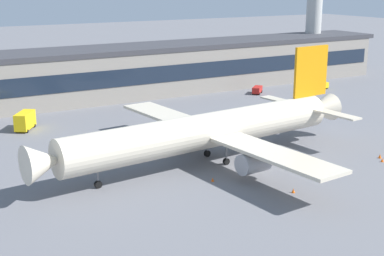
# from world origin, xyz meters

# --- Properties ---
(ground_plane) EXTENTS (600.00, 600.00, 0.00)m
(ground_plane) POSITION_xyz_m (0.00, 0.00, 0.00)
(ground_plane) COLOR slate
(terminal_building) EXTENTS (171.12, 16.82, 12.60)m
(terminal_building) POSITION_xyz_m (0.00, 61.36, 6.32)
(terminal_building) COLOR gray
(terminal_building) RESTS_ON ground_plane
(airliner) EXTENTS (59.33, 50.76, 17.36)m
(airliner) POSITION_xyz_m (-3.92, 5.48, 5.39)
(airliner) COLOR beige
(airliner) RESTS_ON ground_plane
(control_tower) EXTENTS (9.16, 9.16, 35.41)m
(control_tower) POSITION_xyz_m (71.34, 64.68, 21.88)
(control_tower) COLOR #B7B7B2
(control_tower) RESTS_ON ground_plane
(follow_me_car) EXTENTS (4.55, 4.35, 1.85)m
(follow_me_car) POSITION_xyz_m (36.58, 46.61, 1.09)
(follow_me_car) COLOR red
(follow_me_car) RESTS_ON ground_plane
(baggage_tug) EXTENTS (2.65, 3.90, 1.85)m
(baggage_tug) POSITION_xyz_m (55.89, 43.51, 1.09)
(baggage_tug) COLOR yellow
(baggage_tug) RESTS_ON ground_plane
(stair_truck) EXTENTS (5.30, 6.33, 3.55)m
(stair_truck) POSITION_xyz_m (-24.71, 40.90, 1.98)
(stair_truck) COLOR yellow
(stair_truck) RESTS_ON ground_plane
(traffic_cone_0) EXTENTS (0.49, 0.49, 0.61)m
(traffic_cone_0) POSITION_xyz_m (-0.71, -11.70, 0.30)
(traffic_cone_0) COLOR #F2590C
(traffic_cone_0) RESTS_ON ground_plane
(traffic_cone_1) EXTENTS (0.49, 0.49, 0.61)m
(traffic_cone_1) POSITION_xyz_m (20.73, -8.59, 0.31)
(traffic_cone_1) COLOR #F2590C
(traffic_cone_1) RESTS_ON ground_plane
(traffic_cone_2) EXTENTS (0.45, 0.45, 0.56)m
(traffic_cone_2) POSITION_xyz_m (-8.07, -2.26, 0.28)
(traffic_cone_2) COLOR #F2590C
(traffic_cone_2) RESTS_ON ground_plane
(traffic_cone_3) EXTENTS (0.56, 0.56, 0.69)m
(traffic_cone_3) POSITION_xyz_m (21.89, -7.07, 0.35)
(traffic_cone_3) COLOR #F2590C
(traffic_cone_3) RESTS_ON ground_plane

